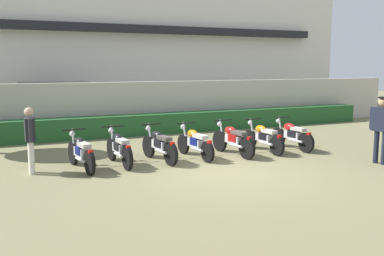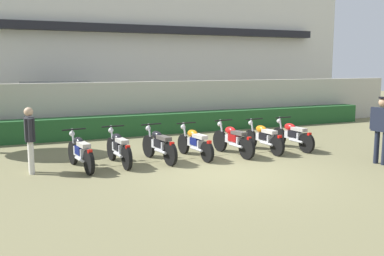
{
  "view_description": "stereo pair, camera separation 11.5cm",
  "coord_description": "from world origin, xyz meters",
  "px_view_note": "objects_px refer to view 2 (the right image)",
  "views": [
    {
      "loc": [
        -4.95,
        -8.81,
        2.55
      ],
      "look_at": [
        0.0,
        2.13,
        0.8
      ],
      "focal_mm": 40.41,
      "sensor_mm": 36.0,
      "label": 1
    },
    {
      "loc": [
        -4.84,
        -8.85,
        2.55
      ],
      "look_at": [
        0.0,
        2.13,
        0.8
      ],
      "focal_mm": 40.41,
      "sensor_mm": 36.0,
      "label": 2
    }
  ],
  "objects_px": {
    "motorcycle_in_row_5": "(264,137)",
    "inspector_person": "(30,135)",
    "motorcycle_in_row_2": "(159,145)",
    "motorcycle_in_row_4": "(233,139)",
    "motorcycle_in_row_0": "(80,152)",
    "officer_0": "(382,124)",
    "motorcycle_in_row_1": "(119,148)",
    "motorcycle_in_row_3": "(195,142)",
    "parked_car": "(61,106)",
    "motorcycle_in_row_6": "(293,135)"
  },
  "relations": [
    {
      "from": "motorcycle_in_row_5",
      "to": "inspector_person",
      "type": "xyz_separation_m",
      "value": [
        -6.47,
        0.08,
        0.48
      ]
    },
    {
      "from": "motorcycle_in_row_2",
      "to": "motorcycle_in_row_4",
      "type": "bearing_deg",
      "value": -101.03
    },
    {
      "from": "motorcycle_in_row_5",
      "to": "motorcycle_in_row_4",
      "type": "bearing_deg",
      "value": 89.27
    },
    {
      "from": "motorcycle_in_row_2",
      "to": "motorcycle_in_row_4",
      "type": "relative_size",
      "value": 0.96
    },
    {
      "from": "motorcycle_in_row_4",
      "to": "inspector_person",
      "type": "bearing_deg",
      "value": 81.96
    },
    {
      "from": "motorcycle_in_row_0",
      "to": "officer_0",
      "type": "distance_m",
      "value": 7.69
    },
    {
      "from": "motorcycle_in_row_1",
      "to": "motorcycle_in_row_3",
      "type": "bearing_deg",
      "value": -94.23
    },
    {
      "from": "parked_car",
      "to": "motorcycle_in_row_5",
      "type": "xyz_separation_m",
      "value": [
        4.86,
        -7.32,
        -0.5
      ]
    },
    {
      "from": "motorcycle_in_row_4",
      "to": "inspector_person",
      "type": "height_order",
      "value": "inspector_person"
    },
    {
      "from": "motorcycle_in_row_3",
      "to": "motorcycle_in_row_4",
      "type": "distance_m",
      "value": 1.15
    },
    {
      "from": "motorcycle_in_row_2",
      "to": "inspector_person",
      "type": "bearing_deg",
      "value": 81.36
    },
    {
      "from": "motorcycle_in_row_1",
      "to": "officer_0",
      "type": "relative_size",
      "value": 1.07
    },
    {
      "from": "motorcycle_in_row_4",
      "to": "inspector_person",
      "type": "xyz_separation_m",
      "value": [
        -5.41,
        0.12,
        0.47
      ]
    },
    {
      "from": "motorcycle_in_row_4",
      "to": "motorcycle_in_row_2",
      "type": "bearing_deg",
      "value": 80.54
    },
    {
      "from": "motorcycle_in_row_4",
      "to": "motorcycle_in_row_6",
      "type": "bearing_deg",
      "value": -96.22
    },
    {
      "from": "motorcycle_in_row_3",
      "to": "officer_0",
      "type": "height_order",
      "value": "officer_0"
    },
    {
      "from": "inspector_person",
      "to": "motorcycle_in_row_5",
      "type": "bearing_deg",
      "value": -0.67
    },
    {
      "from": "inspector_person",
      "to": "motorcycle_in_row_3",
      "type": "bearing_deg",
      "value": -0.13
    },
    {
      "from": "motorcycle_in_row_2",
      "to": "parked_car",
      "type": "bearing_deg",
      "value": 4.18
    },
    {
      "from": "parked_car",
      "to": "motorcycle_in_row_3",
      "type": "height_order",
      "value": "parked_car"
    },
    {
      "from": "motorcycle_in_row_2",
      "to": "motorcycle_in_row_6",
      "type": "xyz_separation_m",
      "value": [
        4.27,
        -0.08,
        -0.01
      ]
    },
    {
      "from": "motorcycle_in_row_6",
      "to": "officer_0",
      "type": "bearing_deg",
      "value": -165.52
    },
    {
      "from": "motorcycle_in_row_6",
      "to": "inspector_person",
      "type": "bearing_deg",
      "value": 84.69
    },
    {
      "from": "motorcycle_in_row_0",
      "to": "motorcycle_in_row_6",
      "type": "height_order",
      "value": "motorcycle_in_row_0"
    },
    {
      "from": "parked_car",
      "to": "inspector_person",
      "type": "xyz_separation_m",
      "value": [
        -1.6,
        -7.25,
        -0.01
      ]
    },
    {
      "from": "motorcycle_in_row_0",
      "to": "inspector_person",
      "type": "bearing_deg",
      "value": 77.68
    },
    {
      "from": "motorcycle_in_row_1",
      "to": "inspector_person",
      "type": "distance_m",
      "value": 2.18
    },
    {
      "from": "parked_car",
      "to": "motorcycle_in_row_0",
      "type": "distance_m",
      "value": 7.37
    },
    {
      "from": "motorcycle_in_row_0",
      "to": "motorcycle_in_row_5",
      "type": "distance_m",
      "value": 5.33
    },
    {
      "from": "motorcycle_in_row_6",
      "to": "officer_0",
      "type": "distance_m",
      "value": 2.76
    },
    {
      "from": "parked_car",
      "to": "motorcycle_in_row_3",
      "type": "xyz_separation_m",
      "value": [
        2.67,
        -7.26,
        -0.5
      ]
    },
    {
      "from": "motorcycle_in_row_1",
      "to": "motorcycle_in_row_5",
      "type": "height_order",
      "value": "motorcycle_in_row_1"
    },
    {
      "from": "motorcycle_in_row_0",
      "to": "officer_0",
      "type": "xyz_separation_m",
      "value": [
        7.22,
        -2.55,
        0.6
      ]
    },
    {
      "from": "parked_car",
      "to": "motorcycle_in_row_2",
      "type": "xyz_separation_m",
      "value": [
        1.61,
        -7.27,
        -0.48
      ]
    },
    {
      "from": "motorcycle_in_row_6",
      "to": "inspector_person",
      "type": "relative_size",
      "value": 1.17
    },
    {
      "from": "inspector_person",
      "to": "motorcycle_in_row_1",
      "type": "bearing_deg",
      "value": 0.33
    },
    {
      "from": "motorcycle_in_row_2",
      "to": "inspector_person",
      "type": "distance_m",
      "value": 3.25
    },
    {
      "from": "motorcycle_in_row_2",
      "to": "motorcycle_in_row_5",
      "type": "distance_m",
      "value": 3.25
    },
    {
      "from": "motorcycle_in_row_3",
      "to": "inspector_person",
      "type": "height_order",
      "value": "inspector_person"
    },
    {
      "from": "motorcycle_in_row_2",
      "to": "motorcycle_in_row_1",
      "type": "bearing_deg",
      "value": 80.09
    },
    {
      "from": "motorcycle_in_row_2",
      "to": "officer_0",
      "type": "distance_m",
      "value": 5.81
    },
    {
      "from": "parked_car",
      "to": "motorcycle_in_row_0",
      "type": "height_order",
      "value": "parked_car"
    },
    {
      "from": "motorcycle_in_row_0",
      "to": "motorcycle_in_row_1",
      "type": "xyz_separation_m",
      "value": [
        0.99,
        0.1,
        0.01
      ]
    },
    {
      "from": "parked_car",
      "to": "inspector_person",
      "type": "bearing_deg",
      "value": -101.84
    },
    {
      "from": "motorcycle_in_row_5",
      "to": "motorcycle_in_row_6",
      "type": "relative_size",
      "value": 1.02
    },
    {
      "from": "officer_0",
      "to": "motorcycle_in_row_6",
      "type": "bearing_deg",
      "value": -80.42
    },
    {
      "from": "motorcycle_in_row_1",
      "to": "motorcycle_in_row_2",
      "type": "xyz_separation_m",
      "value": [
        1.09,
        -0.03,
        0.0
      ]
    },
    {
      "from": "motorcycle_in_row_0",
      "to": "inspector_person",
      "type": "height_order",
      "value": "inspector_person"
    },
    {
      "from": "motorcycle_in_row_1",
      "to": "motorcycle_in_row_2",
      "type": "bearing_deg",
      "value": -95.22
    },
    {
      "from": "motorcycle_in_row_4",
      "to": "motorcycle_in_row_5",
      "type": "relative_size",
      "value": 1.02
    }
  ]
}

